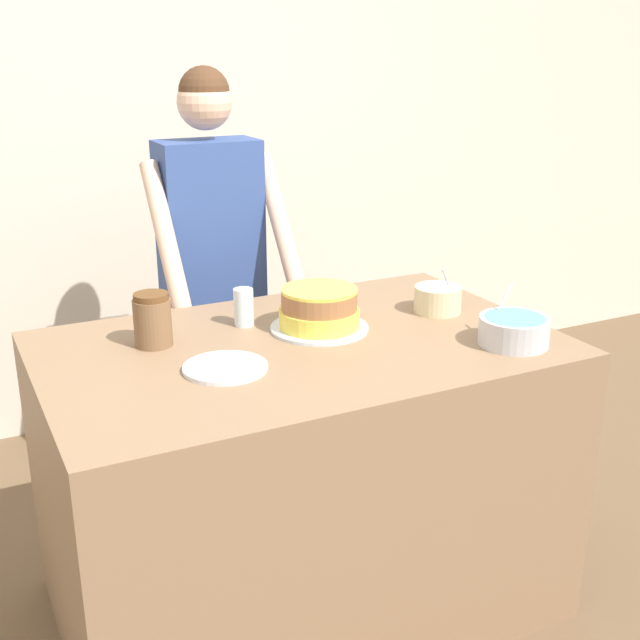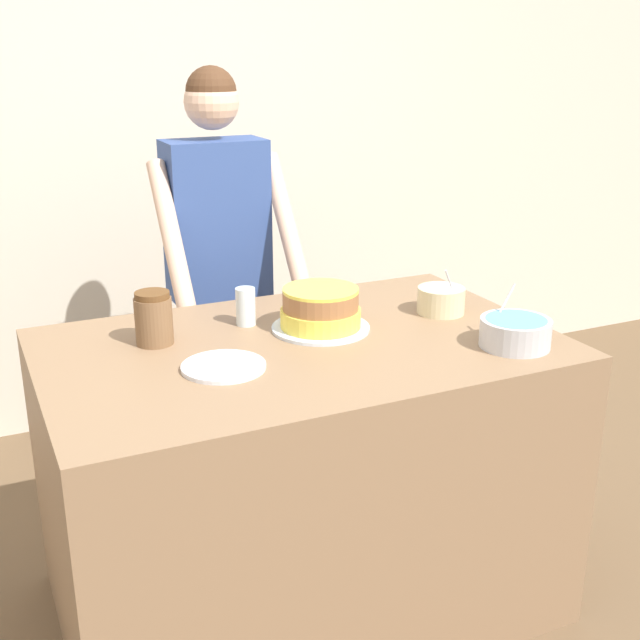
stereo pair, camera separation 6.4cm
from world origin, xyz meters
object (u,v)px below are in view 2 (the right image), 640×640
object	(u,v)px
person_baker	(218,244)
frosting_bowl_blue	(515,332)
frosting_bowl_white	(441,299)
stoneware_jar	(154,318)
cake	(321,310)
ceramic_plate	(224,367)
drinking_glass	(246,307)

from	to	relation	value
person_baker	frosting_bowl_blue	distance (m)	1.23
person_baker	frosting_bowl_blue	world-z (taller)	person_baker
frosting_bowl_white	stoneware_jar	xyz separation A→B (m)	(-0.90, 0.11, 0.03)
person_baker	stoneware_jar	size ratio (longest dim) A/B	10.55
person_baker	frosting_bowl_blue	xyz separation A→B (m)	(0.52, -1.12, -0.06)
frosting_bowl_white	stoneware_jar	size ratio (longest dim) A/B	1.04
stoneware_jar	frosting_bowl_blue	bearing A→B (deg)	-26.28
stoneware_jar	frosting_bowl_white	bearing A→B (deg)	-7.06
person_baker	frosting_bowl_blue	size ratio (longest dim) A/B	8.11
person_baker	cake	size ratio (longest dim) A/B	5.49
frosting_bowl_white	frosting_bowl_blue	distance (m)	0.35
ceramic_plate	cake	bearing A→B (deg)	25.17
frosting_bowl_white	drinking_glass	world-z (taller)	frosting_bowl_white
frosting_bowl_white	ceramic_plate	xyz separation A→B (m)	(-0.79, -0.15, -0.04)
cake	frosting_bowl_white	size ratio (longest dim) A/B	1.85
cake	frosting_bowl_blue	world-z (taller)	frosting_bowl_blue
stoneware_jar	ceramic_plate	bearing A→B (deg)	-65.94
frosting_bowl_blue	stoneware_jar	xyz separation A→B (m)	(-0.93, 0.46, 0.03)
drinking_glass	stoneware_jar	xyz separation A→B (m)	(-0.30, -0.04, 0.02)
drinking_glass	frosting_bowl_white	bearing A→B (deg)	-14.39
frosting_bowl_blue	stoneware_jar	distance (m)	1.04
cake	frosting_bowl_blue	bearing A→B (deg)	-39.50
frosting_bowl_blue	drinking_glass	distance (m)	0.81
person_baker	drinking_glass	size ratio (longest dim) A/B	14.02
frosting_bowl_white	ceramic_plate	world-z (taller)	frosting_bowl_white
frosting_bowl_blue	ceramic_plate	world-z (taller)	frosting_bowl_blue
person_baker	cake	distance (m)	0.76
cake	frosting_bowl_blue	distance (m)	0.57
frosting_bowl_blue	ceramic_plate	xyz separation A→B (m)	(-0.81, 0.19, -0.04)
cake	drinking_glass	xyz separation A→B (m)	(-0.19, 0.14, -0.00)
person_baker	ceramic_plate	size ratio (longest dim) A/B	7.22
frosting_bowl_white	person_baker	bearing A→B (deg)	122.63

